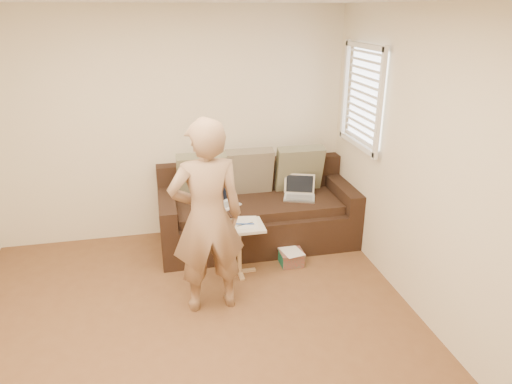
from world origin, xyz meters
TOP-DOWN VIEW (x-y plane):
  - floor at (0.00, 0.00)m, footprint 4.50×4.50m
  - wall_back at (0.00, 2.25)m, footprint 4.00×0.00m
  - wall_right at (2.00, 0.00)m, footprint 0.00×4.50m
  - window_blinds at (1.95, 1.50)m, footprint 0.12×0.88m
  - sofa at (0.90, 1.77)m, footprint 2.20×0.95m
  - pillow_left at (0.30, 1.98)m, footprint 0.55×0.29m
  - pillow_mid at (0.85, 2.01)m, footprint 0.55×0.27m
  - pillow_right at (1.45, 1.99)m, footprint 0.55×0.28m
  - laptop_silver at (1.38, 1.73)m, footprint 0.42×0.36m
  - laptop_white at (0.52, 1.69)m, footprint 0.37×0.35m
  - person at (0.21, 0.65)m, footprint 0.67×0.48m
  - side_table at (0.57, 1.15)m, footprint 0.49×0.34m
  - drinking_glass at (0.40, 1.19)m, footprint 0.07×0.07m
  - scissors at (0.63, 1.15)m, footprint 0.20×0.16m
  - paper_on_table at (0.66, 1.19)m, footprint 0.25×0.33m
  - striped_box at (1.14, 1.20)m, footprint 0.25×0.25m

SIDE VIEW (x-z plane):
  - floor at x=0.00m, z-range 0.00..0.00m
  - striped_box at x=1.14m, z-range 0.00..0.16m
  - side_table at x=0.57m, z-range 0.00..0.54m
  - sofa at x=0.90m, z-range 0.00..0.85m
  - laptop_silver at x=1.38m, z-range 0.40..0.64m
  - laptop_white at x=0.52m, z-range 0.41..0.63m
  - paper_on_table at x=0.66m, z-range 0.54..0.54m
  - scissors at x=0.63m, z-range 0.54..0.56m
  - drinking_glass at x=0.40m, z-range 0.54..0.66m
  - pillow_left at x=0.30m, z-range 0.51..1.07m
  - pillow_mid at x=0.85m, z-range 0.51..1.07m
  - pillow_right at x=1.45m, z-range 0.51..1.07m
  - person at x=0.21m, z-range 0.00..1.77m
  - wall_back at x=0.00m, z-range -0.70..3.30m
  - wall_right at x=2.00m, z-range -0.95..3.55m
  - window_blinds at x=1.95m, z-range 1.16..2.24m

